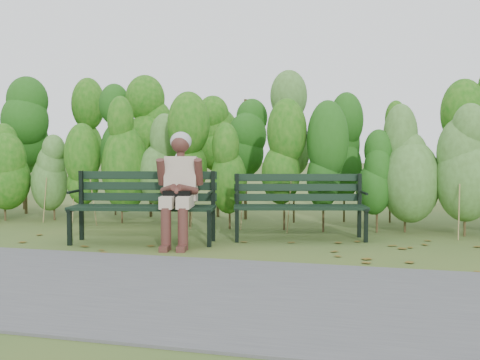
# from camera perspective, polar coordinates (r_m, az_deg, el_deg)

# --- Properties ---
(ground) EXTENTS (80.00, 80.00, 0.00)m
(ground) POSITION_cam_1_polar(r_m,az_deg,el_deg) (6.69, -0.77, -6.59)
(ground) COLOR #385624
(footpath) EXTENTS (60.00, 2.50, 0.01)m
(footpath) POSITION_cam_1_polar(r_m,az_deg,el_deg) (4.65, -8.19, -10.91)
(footpath) COLOR #474749
(footpath) RESTS_ON ground
(hedge_band) EXTENTS (11.04, 1.67, 2.42)m
(hedge_band) POSITION_cam_1_polar(r_m,az_deg,el_deg) (8.40, 2.64, 4.01)
(hedge_band) COLOR #47381E
(hedge_band) RESTS_ON ground
(leaf_litter) EXTENTS (4.82, 2.04, 0.01)m
(leaf_litter) POSITION_cam_1_polar(r_m,az_deg,el_deg) (6.20, 4.33, -7.35)
(leaf_litter) COLOR brown
(leaf_litter) RESTS_ON ground
(bench_left) EXTENTS (1.80, 0.89, 0.86)m
(bench_left) POSITION_cam_1_polar(r_m,az_deg,el_deg) (6.91, -9.67, -2.06)
(bench_left) COLOR black
(bench_left) RESTS_ON ground
(bench_right) EXTENTS (1.72, 0.93, 0.82)m
(bench_right) POSITION_cam_1_polar(r_m,az_deg,el_deg) (7.11, 6.03, -2.10)
(bench_right) COLOR black
(bench_right) RESTS_ON ground
(seated_woman) EXTENTS (0.57, 0.84, 1.34)m
(seated_woman) POSITION_cam_1_polar(r_m,az_deg,el_deg) (6.63, -6.20, -0.21)
(seated_woman) COLOR #B4A98D
(seated_woman) RESTS_ON ground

